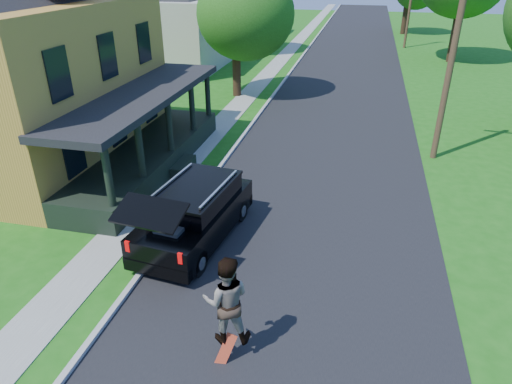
# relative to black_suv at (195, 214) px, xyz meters

# --- Properties ---
(ground) EXTENTS (140.00, 140.00, 0.00)m
(ground) POSITION_rel_black_suv_xyz_m (3.20, -1.50, -0.89)
(ground) COLOR #1B5F13
(ground) RESTS_ON ground
(street) EXTENTS (8.00, 120.00, 0.02)m
(street) POSITION_rel_black_suv_xyz_m (3.20, 18.50, -0.89)
(street) COLOR black
(street) RESTS_ON ground
(curb) EXTENTS (0.15, 120.00, 0.12)m
(curb) POSITION_rel_black_suv_xyz_m (-0.85, 18.50, -0.89)
(curb) COLOR #A9A9A4
(curb) RESTS_ON ground
(sidewalk) EXTENTS (1.30, 120.00, 0.03)m
(sidewalk) POSITION_rel_black_suv_xyz_m (-2.40, 18.50, -0.89)
(sidewalk) COLOR gray
(sidewalk) RESTS_ON ground
(front_walk) EXTENTS (6.50, 1.20, 0.03)m
(front_walk) POSITION_rel_black_suv_xyz_m (-6.30, 4.50, -0.89)
(front_walk) COLOR gray
(front_walk) RESTS_ON ground
(neighbor_house_mid) EXTENTS (12.78, 12.78, 8.30)m
(neighbor_house_mid) POSITION_rel_black_suv_xyz_m (-10.30, 22.50, 3.30)
(neighbor_house_mid) COLOR #B3B19E
(neighbor_house_mid) RESTS_ON ground
(black_suv) EXTENTS (2.46, 5.18, 2.33)m
(black_suv) POSITION_rel_black_suv_xyz_m (0.00, 0.00, 0.00)
(black_suv) COLOR black
(black_suv) RESTS_ON ground
(skateboarder) EXTENTS (1.15, 0.99, 2.03)m
(skateboarder) POSITION_rel_black_suv_xyz_m (2.20, -4.05, 0.53)
(skateboarder) COLOR black
(skateboarder) RESTS_ON ground
(skateboard) EXTENTS (0.50, 0.30, 0.88)m
(skateboard) POSITION_rel_black_suv_xyz_m (2.21, -4.33, -0.65)
(skateboard) COLOR #B72D0F
(skateboard) RESTS_ON ground
(tree_left_mid) EXTENTS (6.81, 6.63, 8.24)m
(tree_left_mid) POSITION_rel_black_suv_xyz_m (-3.11, 15.91, 4.50)
(tree_left_mid) COLOR black
(tree_left_mid) RESTS_ON ground
(utility_pole_near) EXTENTS (1.58, 0.30, 8.39)m
(utility_pole_near) POSITION_rel_black_suv_xyz_m (7.70, 8.33, 3.45)
(utility_pole_near) COLOR #402E1E
(utility_pole_near) RESTS_ON ground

